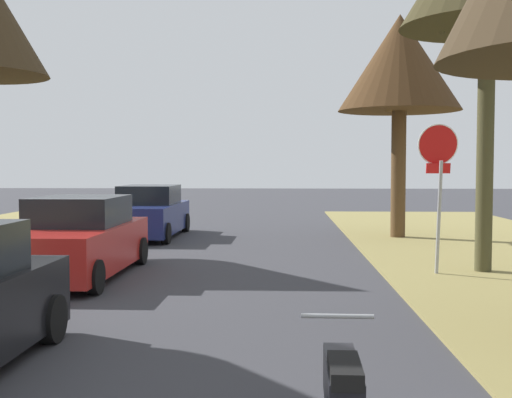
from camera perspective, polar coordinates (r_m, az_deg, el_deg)
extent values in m
cylinder|color=#9EA0A5|center=(12.95, 16.06, -1.63)|extent=(0.07, 0.32, 2.24)
cylinder|color=white|center=(13.07, 15.99, 4.73)|extent=(0.81, 0.18, 0.80)
cylinder|color=red|center=(13.08, 15.99, 4.73)|extent=(0.77, 0.19, 0.76)
cube|color=red|center=(13.02, 16.01, 2.66)|extent=(0.48, 0.10, 0.20)
cylinder|color=#454227|center=(13.63, 19.84, 4.14)|extent=(0.33, 0.33, 4.90)
cylinder|color=#454227|center=(14.50, 21.02, 15.97)|extent=(0.98, 0.92, 1.19)
cylinder|color=#454227|center=(14.53, 18.47, 16.05)|extent=(1.37, 0.60, 1.23)
cylinder|color=brown|center=(19.43, 12.64, 2.18)|extent=(0.43, 0.43, 3.75)
cone|color=#442D18|center=(19.66, 12.75, 11.82)|extent=(3.62, 3.62, 2.84)
cylinder|color=brown|center=(19.55, 11.77, 9.24)|extent=(0.33, 0.83, 1.15)
cylinder|color=brown|center=(19.41, 11.51, 9.60)|extent=(0.38, 1.05, 1.37)
cylinder|color=black|center=(8.39, -17.84, -10.19)|extent=(0.21, 0.60, 0.60)
cube|color=red|center=(12.98, -15.76, -4.18)|extent=(1.88, 4.42, 0.85)
cube|color=black|center=(13.12, -15.49, -1.01)|extent=(1.63, 2.05, 0.56)
cylinder|color=black|center=(11.20, -14.24, -6.80)|extent=(0.21, 0.60, 0.60)
cylinder|color=black|center=(14.35, -10.30, -4.60)|extent=(0.21, 0.60, 0.60)
cylinder|color=black|center=(14.85, -16.87, -4.42)|extent=(0.21, 0.60, 0.60)
cube|color=navy|center=(19.65, -9.63, -1.68)|extent=(1.88, 4.42, 0.85)
cube|color=black|center=(19.82, -9.51, 0.41)|extent=(1.63, 2.05, 0.56)
cylinder|color=black|center=(17.89, -8.07, -3.06)|extent=(0.21, 0.60, 0.60)
cylinder|color=black|center=(18.30, -13.42, -2.98)|extent=(0.21, 0.60, 0.60)
cylinder|color=black|center=(21.12, -6.33, -2.11)|extent=(0.21, 0.60, 0.60)
cylinder|color=black|center=(21.47, -10.92, -2.07)|extent=(0.21, 0.60, 0.60)
cylinder|color=black|center=(5.68, 7.19, -16.53)|extent=(0.12, 0.60, 0.60)
cube|color=black|center=(4.90, 7.73, -16.29)|extent=(0.27, 1.02, 0.36)
cube|color=black|center=(4.60, 7.97, -14.97)|extent=(0.23, 0.57, 0.12)
cylinder|color=#9EA0A5|center=(5.40, 7.30, -10.37)|extent=(0.60, 0.06, 0.04)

